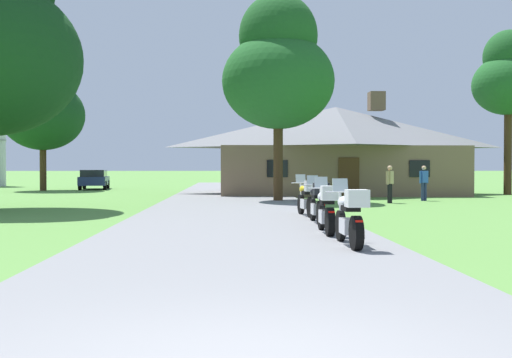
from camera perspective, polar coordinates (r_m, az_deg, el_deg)
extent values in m
plane|color=#56893D|center=(24.71, -2.09, -2.61)|extent=(500.00, 500.00, 0.00)
cube|color=slate|center=(22.72, -2.06, -2.86)|extent=(6.40, 80.00, 0.06)
cylinder|color=black|center=(13.06, 7.73, -4.24)|extent=(0.12, 0.64, 0.64)
cylinder|color=black|center=(11.66, 9.15, -4.89)|extent=(0.17, 0.64, 0.64)
cube|color=silver|center=(12.33, 8.42, -4.28)|extent=(0.27, 0.57, 0.30)
ellipsoid|color=silver|center=(12.55, 8.17, -2.12)|extent=(0.31, 0.53, 0.26)
cube|color=black|center=(12.11, 8.62, -2.67)|extent=(0.29, 0.53, 0.10)
cylinder|color=silver|center=(12.97, 7.77, -1.18)|extent=(0.66, 0.05, 0.03)
cylinder|color=silver|center=(13.03, 7.73, -2.67)|extent=(0.07, 0.24, 0.73)
cube|color=#B2BCC6|center=(13.07, 7.68, -0.55)|extent=(0.32, 0.12, 0.27)
sphere|color=silver|center=(12.98, 7.77, -1.80)|extent=(0.11, 0.11, 0.11)
cube|color=silver|center=(11.56, 9.21, -1.76)|extent=(0.41, 0.37, 0.32)
cube|color=red|center=(11.42, 9.40, -3.88)|extent=(0.14, 0.03, 0.06)
cylinder|color=silver|center=(12.01, 9.46, -5.19)|extent=(0.08, 0.55, 0.07)
cylinder|color=black|center=(15.36, 5.97, -3.44)|extent=(0.12, 0.64, 0.64)
cylinder|color=black|center=(13.94, 6.77, -3.90)|extent=(0.16, 0.64, 0.64)
cube|color=silver|center=(14.63, 6.36, -3.43)|extent=(0.27, 0.56, 0.30)
ellipsoid|color=silver|center=(14.86, 6.23, -1.62)|extent=(0.31, 0.52, 0.26)
cube|color=black|center=(14.41, 6.48, -2.07)|extent=(0.29, 0.52, 0.10)
cylinder|color=silver|center=(15.28, 6.00, -0.84)|extent=(0.66, 0.04, 0.03)
cylinder|color=silver|center=(15.34, 5.98, -2.10)|extent=(0.06, 0.24, 0.73)
cube|color=#B2BCC6|center=(15.38, 5.95, -0.30)|extent=(0.32, 0.11, 0.27)
sphere|color=silver|center=(15.29, 6.00, -1.36)|extent=(0.11, 0.11, 0.11)
cube|color=silver|center=(13.85, 6.80, -1.28)|extent=(0.40, 0.37, 0.32)
cube|color=red|center=(13.71, 6.90, -3.05)|extent=(0.14, 0.03, 0.06)
cylinder|color=silver|center=(14.29, 7.13, -4.19)|extent=(0.08, 0.55, 0.07)
cylinder|color=black|center=(17.97, 5.21, -2.78)|extent=(0.12, 0.64, 0.64)
cylinder|color=black|center=(16.55, 5.94, -3.12)|extent=(0.16, 0.64, 0.64)
cube|color=silver|center=(17.24, 5.57, -2.75)|extent=(0.27, 0.56, 0.30)
ellipsoid|color=black|center=(17.47, 5.44, -1.22)|extent=(0.31, 0.52, 0.26)
cube|color=black|center=(17.02, 5.67, -1.58)|extent=(0.29, 0.52, 0.10)
cylinder|color=silver|center=(17.90, 5.23, -0.55)|extent=(0.66, 0.04, 0.03)
cylinder|color=silver|center=(17.95, 5.21, -1.64)|extent=(0.06, 0.24, 0.73)
cube|color=#B2BCC6|center=(17.99, 5.18, -0.10)|extent=(0.32, 0.11, 0.27)
sphere|color=silver|center=(17.90, 5.23, -1.00)|extent=(0.11, 0.11, 0.11)
cube|color=black|center=(16.47, 5.97, -0.91)|extent=(0.40, 0.37, 0.32)
cube|color=red|center=(16.32, 6.06, -2.39)|extent=(0.14, 0.03, 0.06)
cylinder|color=silver|center=(16.90, 6.23, -3.37)|extent=(0.08, 0.55, 0.07)
cylinder|color=black|center=(20.41, 4.13, -2.32)|extent=(0.17, 0.65, 0.64)
cylinder|color=black|center=(19.01, 5.06, -2.57)|extent=(0.22, 0.65, 0.64)
cube|color=silver|center=(19.69, 4.59, -2.27)|extent=(0.32, 0.58, 0.30)
ellipsoid|color=gold|center=(19.92, 4.43, -0.93)|extent=(0.35, 0.55, 0.26)
cube|color=black|center=(19.47, 4.72, -1.25)|extent=(0.33, 0.55, 0.10)
cylinder|color=silver|center=(20.34, 4.15, -0.36)|extent=(0.66, 0.10, 0.03)
cylinder|color=silver|center=(20.39, 4.13, -1.31)|extent=(0.08, 0.24, 0.73)
cube|color=#B2BCC6|center=(20.44, 4.09, 0.04)|extent=(0.33, 0.14, 0.27)
sphere|color=silver|center=(20.35, 4.15, -0.75)|extent=(0.11, 0.11, 0.11)
cube|color=#B7B7BC|center=(18.93, 5.10, -0.65)|extent=(0.43, 0.40, 0.32)
cube|color=red|center=(18.78, 5.22, -1.93)|extent=(0.14, 0.04, 0.06)
cylinder|color=silver|center=(19.36, 5.24, -2.80)|extent=(0.13, 0.55, 0.07)
cube|color=brown|center=(37.23, 7.28, 0.74)|extent=(13.49, 8.07, 2.75)
pyramid|color=slate|center=(37.31, 7.29, 4.71)|extent=(14.30, 8.56, 2.40)
cube|color=brown|center=(37.92, 10.94, 6.99)|extent=(0.90, 0.90, 1.10)
cube|color=#472D19|center=(33.24, 8.47, 0.14)|extent=(1.10, 0.08, 2.10)
cube|color=black|center=(32.73, 1.96, 0.95)|extent=(1.10, 0.06, 0.90)
cube|color=black|center=(34.15, 14.70, 0.92)|extent=(1.10, 0.06, 0.90)
cylinder|color=navy|center=(30.65, 15.19, -1.13)|extent=(0.14, 0.14, 0.86)
cylinder|color=navy|center=(30.52, 14.95, -1.13)|extent=(0.14, 0.14, 0.86)
cube|color=#2D56AD|center=(30.57, 15.07, 0.20)|extent=(0.42, 0.36, 0.56)
cylinder|color=#2D56AD|center=(30.74, 15.37, 0.17)|extent=(0.09, 0.09, 0.58)
cylinder|color=#2D56AD|center=(30.41, 14.77, 0.16)|extent=(0.09, 0.09, 0.58)
sphere|color=tan|center=(30.57, 15.08, 0.99)|extent=(0.21, 0.21, 0.21)
cylinder|color=black|center=(28.32, 12.19, -1.29)|extent=(0.14, 0.14, 0.86)
cylinder|color=black|center=(28.16, 12.04, -1.30)|extent=(0.14, 0.14, 0.86)
cube|color=tan|center=(28.22, 12.12, 0.14)|extent=(0.40, 0.42, 0.56)
cylinder|color=tan|center=(28.43, 12.31, 0.11)|extent=(0.09, 0.09, 0.58)
cylinder|color=tan|center=(28.01, 11.93, 0.10)|extent=(0.09, 0.09, 0.58)
sphere|color=tan|center=(28.21, 12.12, 1.00)|extent=(0.21, 0.21, 0.21)
cylinder|color=#422D19|center=(44.62, -18.86, 1.28)|extent=(0.44, 0.44, 3.58)
ellipsoid|color=#143D19|center=(44.76, -18.89, 5.55)|extent=(5.58, 5.58, 4.74)
ellipsoid|color=#123716|center=(44.99, -18.91, 8.38)|extent=(3.91, 3.91, 4.19)
cylinder|color=#422D19|center=(38.79, 22.00, 2.50)|extent=(0.44, 0.44, 5.21)
ellipsoid|color=#1E5623|center=(39.06, 22.04, 7.96)|extent=(4.07, 4.07, 3.46)
ellipsoid|color=#1B4E20|center=(39.29, 22.06, 10.32)|extent=(2.85, 2.85, 3.05)
cylinder|color=#422D19|center=(28.80, 2.03, 2.02)|extent=(0.44, 0.44, 4.13)
ellipsoid|color=#1E5623|center=(29.07, 2.04, 8.91)|extent=(5.17, 5.17, 4.40)
ellipsoid|color=#1B4E20|center=(29.42, 2.04, 12.90)|extent=(3.62, 3.62, 3.88)
cube|color=navy|center=(46.32, -14.54, -0.15)|extent=(2.38, 4.79, 0.60)
cube|color=black|center=(46.11, -14.57, 0.51)|extent=(2.00, 3.39, 0.48)
cylinder|color=black|center=(47.83, -15.40, -0.48)|extent=(0.30, 0.66, 0.64)
cylinder|color=black|center=(47.68, -13.37, -0.47)|extent=(0.30, 0.66, 0.64)
cylinder|color=black|center=(44.99, -15.77, -0.58)|extent=(0.30, 0.66, 0.64)
cylinder|color=black|center=(44.84, -13.62, -0.57)|extent=(0.30, 0.66, 0.64)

